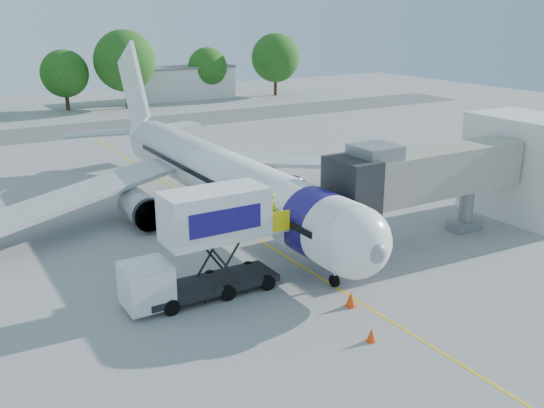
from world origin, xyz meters
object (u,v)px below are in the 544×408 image
aircraft (218,175)px  catering_hiloader (203,245)px  jet_bridge (418,176)px  ground_tug (492,324)px

aircraft → catering_hiloader: 12.77m
jet_bridge → catering_hiloader: (-14.26, -0.00, -1.58)m
jet_bridge → ground_tug: jet_bridge is taller
jet_bridge → catering_hiloader: 14.35m
ground_tug → jet_bridge: bearing=38.6°
aircraft → jet_bridge: 13.77m
jet_bridge → catering_hiloader: bearing=-180.0°
aircraft → jet_bridge: size_ratio=2.71×
jet_bridge → catering_hiloader: jet_bridge is taller
jet_bridge → aircraft: bearing=125.7°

